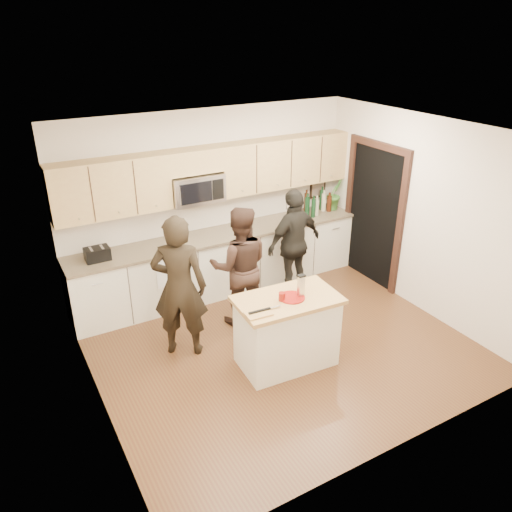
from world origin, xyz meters
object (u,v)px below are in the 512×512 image
toaster (97,254)px  woman_right (294,243)px  island (287,331)px  woman_center (240,267)px  woman_left (179,287)px

toaster → woman_right: size_ratio=0.19×
toaster → island: bearing=-50.4°
island → toaster: toaster is taller
island → woman_center: woman_center is taller
island → woman_right: size_ratio=0.76×
toaster → woman_center: size_ratio=0.19×
toaster → woman_right: (2.69, -0.59, -0.20)m
island → toaster: (-1.66, 2.01, 0.57)m
island → woman_right: bearing=57.7°
woman_center → woman_right: (1.07, 0.32, -0.01)m
island → woman_left: bearing=143.2°
woman_center → woman_right: 1.11m
woman_center → woman_left: bearing=38.0°
woman_left → woman_right: woman_left is taller
woman_right → woman_center: bearing=7.1°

